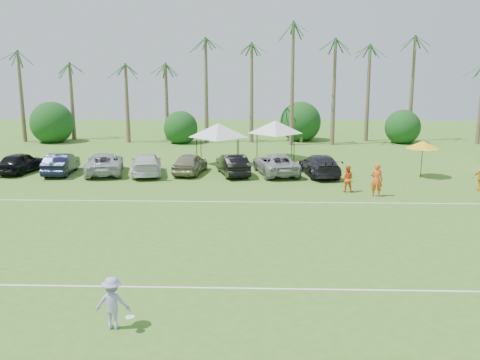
{
  "coord_description": "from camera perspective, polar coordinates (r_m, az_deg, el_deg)",
  "views": [
    {
      "loc": [
        1.65,
        -15.39,
        7.63
      ],
      "look_at": [
        0.71,
        12.51,
        1.6
      ],
      "focal_mm": 40.0,
      "sensor_mm": 36.0,
      "label": 1
    }
  ],
  "objects": [
    {
      "name": "parked_car_7",
      "position": [
        37.86,
        8.49,
        1.58
      ],
      "size": [
        2.86,
        5.41,
        1.49
      ],
      "primitive_type": "imported",
      "rotation": [
        0.0,
        0.0,
        3.3
      ],
      "color": "black",
      "rests_on": "ground"
    },
    {
      "name": "parked_car_0",
      "position": [
        41.57,
        -22.34,
        1.74
      ],
      "size": [
        2.53,
        4.63,
        1.49
      ],
      "primitive_type": "imported",
      "rotation": [
        0.0,
        0.0,
        2.96
      ],
      "color": "black",
      "rests_on": "ground"
    },
    {
      "name": "parked_car_5",
      "position": [
        37.69,
        -0.8,
        1.67
      ],
      "size": [
        2.76,
        4.79,
        1.49
      ],
      "primitive_type": "imported",
      "rotation": [
        0.0,
        0.0,
        3.42
      ],
      "color": "black",
      "rests_on": "ground"
    },
    {
      "name": "field_lines",
      "position": [
        24.66,
        -2.02,
        -5.83
      ],
      "size": [
        80.0,
        12.1,
        0.01
      ],
      "color": "white",
      "rests_on": "ground"
    },
    {
      "name": "canopy_tent_left",
      "position": [
        41.24,
        -2.34,
        6.06
      ],
      "size": [
        4.66,
        4.66,
        3.77
      ],
      "color": "black",
      "rests_on": "ground"
    },
    {
      "name": "bush_tree_2",
      "position": [
        54.88,
        6.5,
        6.01
      ],
      "size": [
        4.0,
        4.0,
        4.0
      ],
      "color": "brown",
      "rests_on": "ground"
    },
    {
      "name": "palm_tree_7",
      "position": [
        53.82,
        9.0,
        14.64
      ],
      "size": [
        2.4,
        2.4,
        11.9
      ],
      "color": "brown",
      "rests_on": "ground"
    },
    {
      "name": "bush_tree_1",
      "position": [
        55.24,
        -6.08,
        6.06
      ],
      "size": [
        4.0,
        4.0,
        4.0
      ],
      "color": "brown",
      "rests_on": "ground"
    },
    {
      "name": "canopy_tent_right",
      "position": [
        44.1,
        3.79,
        6.34
      ],
      "size": [
        4.55,
        4.55,
        3.69
      ],
      "color": "black",
      "rests_on": "ground"
    },
    {
      "name": "parked_car_4",
      "position": [
        38.3,
        -5.35,
        1.78
      ],
      "size": [
        2.37,
        4.59,
        1.49
      ],
      "primitive_type": "imported",
      "rotation": [
        0.0,
        0.0,
        3.0
      ],
      "color": "#7A7358",
      "rests_on": "ground"
    },
    {
      "name": "parked_car_3",
      "position": [
        38.4,
        -9.96,
        1.68
      ],
      "size": [
        3.01,
        5.45,
        1.49
      ],
      "primitive_type": "imported",
      "rotation": [
        0.0,
        0.0,
        3.33
      ],
      "color": "silver",
      "rests_on": "ground"
    },
    {
      "name": "sideline_player_a",
      "position": [
        32.49,
        14.36,
        0.0
      ],
      "size": [
        0.81,
        0.64,
        1.97
      ],
      "primitive_type": "imported",
      "rotation": [
        0.0,
        0.0,
        2.89
      ],
      "color": "#F2561A",
      "rests_on": "ground"
    },
    {
      "name": "palm_tree_9",
      "position": [
        55.85,
        19.41,
        12.26
      ],
      "size": [
        2.4,
        2.4,
        9.9
      ],
      "color": "brown",
      "rests_on": "ground"
    },
    {
      "name": "palm_tree_2",
      "position": [
        55.13,
        -12.77,
        13.55
      ],
      "size": [
        2.4,
        2.4,
        10.9
      ],
      "color": "brown",
      "rests_on": "ground"
    },
    {
      "name": "parked_car_6",
      "position": [
        38.04,
        3.84,
        1.74
      ],
      "size": [
        3.57,
        5.78,
        1.49
      ],
      "primitive_type": "imported",
      "rotation": [
        0.0,
        0.0,
        3.36
      ],
      "color": "#949494",
      "rests_on": "ground"
    },
    {
      "name": "palm_tree_8",
      "position": [
        54.59,
        14.23,
        11.67
      ],
      "size": [
        2.4,
        2.4,
        8.9
      ],
      "color": "brown",
      "rests_on": "ground"
    },
    {
      "name": "sideline_player_b",
      "position": [
        33.26,
        11.35,
        0.14
      ],
      "size": [
        0.91,
        0.77,
        1.65
      ],
      "primitive_type": "imported",
      "rotation": [
        0.0,
        0.0,
        2.94
      ],
      "color": "#F45B1B",
      "rests_on": "ground"
    },
    {
      "name": "bush_tree_0",
      "position": [
        58.47,
        -18.86,
        5.82
      ],
      "size": [
        4.0,
        4.0,
        4.0
      ],
      "color": "brown",
      "rests_on": "ground"
    },
    {
      "name": "palm_tree_6",
      "position": [
        53.47,
        4.58,
        13.85
      ],
      "size": [
        2.4,
        2.4,
        10.9
      ],
      "color": "brown",
      "rests_on": "ground"
    },
    {
      "name": "palm_tree_3",
      "position": [
        54.31,
        -8.59,
        14.63
      ],
      "size": [
        2.4,
        2.4,
        11.9
      ],
      "color": "brown",
      "rests_on": "ground"
    },
    {
      "name": "frisbee_player",
      "position": [
        16.5,
        -13.43,
        -12.64
      ],
      "size": [
        1.21,
        0.68,
        1.6
      ],
      "rotation": [
        0.0,
        0.0,
        3.13
      ],
      "color": "#9E97D6",
      "rests_on": "ground"
    },
    {
      "name": "bush_tree_3",
      "position": [
        56.56,
        16.7,
        5.76
      ],
      "size": [
        4.0,
        4.0,
        4.0
      ],
      "color": "brown",
      "rests_on": "ground"
    },
    {
      "name": "palm_tree_1",
      "position": [
        56.56,
        -17.75,
        12.36
      ],
      "size": [
        2.4,
        2.4,
        9.9
      ],
      "color": "brown",
      "rests_on": "ground"
    },
    {
      "name": "palm_tree_4",
      "position": [
        53.69,
        -4.2,
        12.0
      ],
      "size": [
        2.4,
        2.4,
        8.9
      ],
      "color": "brown",
      "rests_on": "ground"
    },
    {
      "name": "palm_tree_5",
      "position": [
        53.42,
        0.16,
        12.97
      ],
      "size": [
        2.4,
        2.4,
        9.9
      ],
      "color": "brown",
      "rests_on": "ground"
    },
    {
      "name": "ground",
      "position": [
        17.26,
        -3.88,
        -14.08
      ],
      "size": [
        120.0,
        120.0,
        0.0
      ],
      "primitive_type": "plane",
      "color": "#3F6C20",
      "rests_on": "ground"
    },
    {
      "name": "palm_tree_0",
      "position": [
        58.4,
        -22.41,
        11.15
      ],
      "size": [
        2.4,
        2.4,
        8.9
      ],
      "color": "brown",
      "rests_on": "ground"
    },
    {
      "name": "parked_car_2",
      "position": [
        39.36,
        -14.25,
        1.74
      ],
      "size": [
        3.57,
        5.78,
        1.49
      ],
      "primitive_type": "imported",
      "rotation": [
        0.0,
        0.0,
        3.36
      ],
      "color": "#A9AAAB",
      "rests_on": "ground"
    },
    {
      "name": "parked_car_1",
      "position": [
        40.1,
        -18.55,
        1.67
      ],
      "size": [
        1.91,
        4.64,
        1.49
      ],
      "primitive_type": "imported",
      "rotation": [
        0.0,
        0.0,
        3.21
      ],
      "color": "black",
      "rests_on": "ground"
    },
    {
      "name": "market_umbrella",
      "position": [
        38.66,
        18.92,
        3.58
      ],
      "size": [
        2.29,
        2.29,
        2.55
      ],
      "color": "black",
      "rests_on": "ground"
    }
  ]
}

